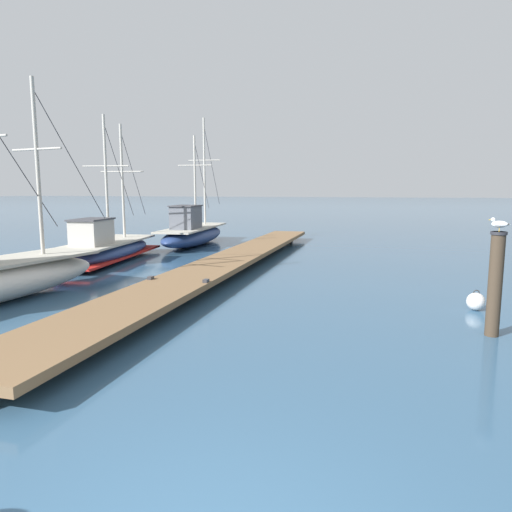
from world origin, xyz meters
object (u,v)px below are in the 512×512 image
object	(u,v)px
mooring_piling	(495,282)
perched_seagull	(500,224)
mooring_buoy	(476,301)
fishing_boat_1	(193,233)
fishing_boat_2	(104,248)

from	to	relation	value
mooring_piling	perched_seagull	distance (m)	1.14
mooring_piling	mooring_buoy	bearing A→B (deg)	91.93
mooring_buoy	perched_seagull	bearing A→B (deg)	-87.90
fishing_boat_1	mooring_buoy	bearing A→B (deg)	-38.01
fishing_boat_2	mooring_buoy	bearing A→B (deg)	-14.97
fishing_boat_1	mooring_piling	size ratio (longest dim) A/B	4.38
fishing_boat_2	mooring_piling	distance (m)	14.46
perched_seagull	mooring_piling	bearing A→B (deg)	174.32
fishing_boat_2	mooring_piling	size ratio (longest dim) A/B	3.94
fishing_boat_2	mooring_piling	world-z (taller)	fishing_boat_2
mooring_buoy	mooring_piling	bearing A→B (deg)	-88.07
fishing_boat_1	mooring_piling	distance (m)	17.14
fishing_boat_2	mooring_buoy	xyz separation A→B (m)	(13.26, -3.55, -0.31)
mooring_piling	perched_seagull	xyz separation A→B (m)	(0.01, -0.00, 1.14)
fishing_boat_1	fishing_boat_2	bearing A→B (deg)	-97.84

